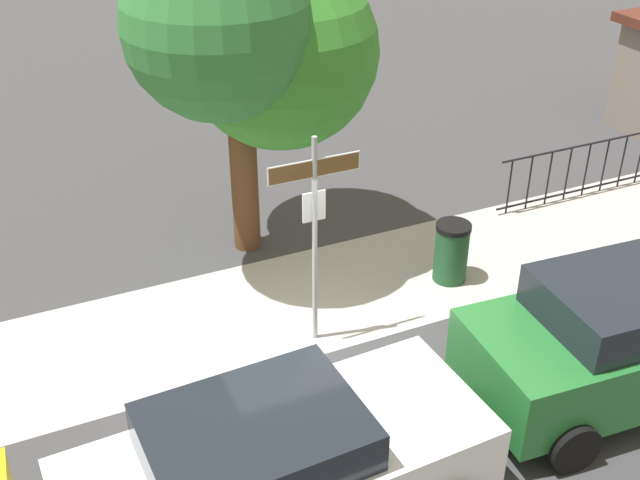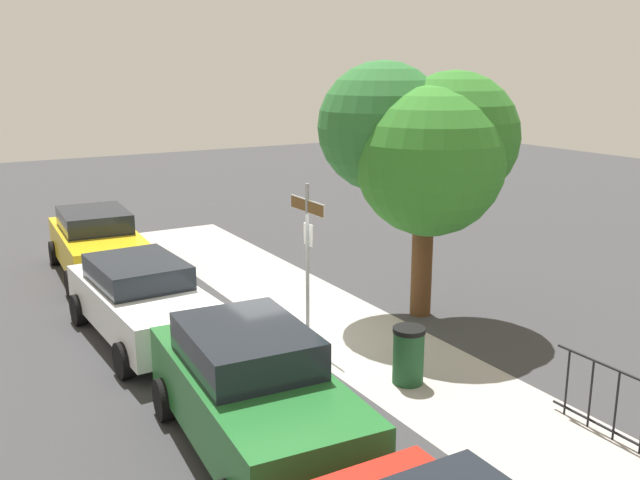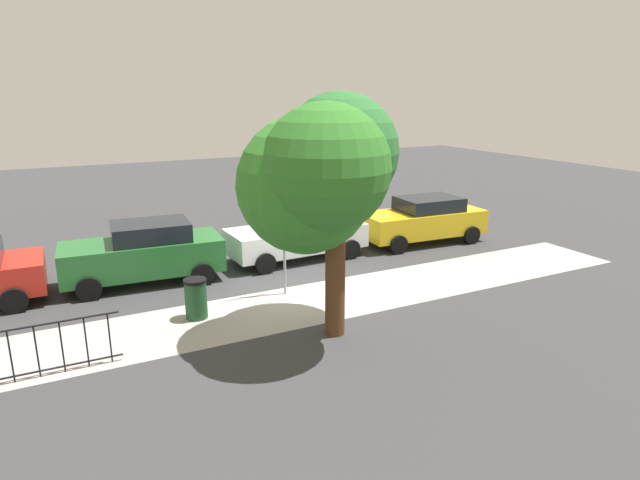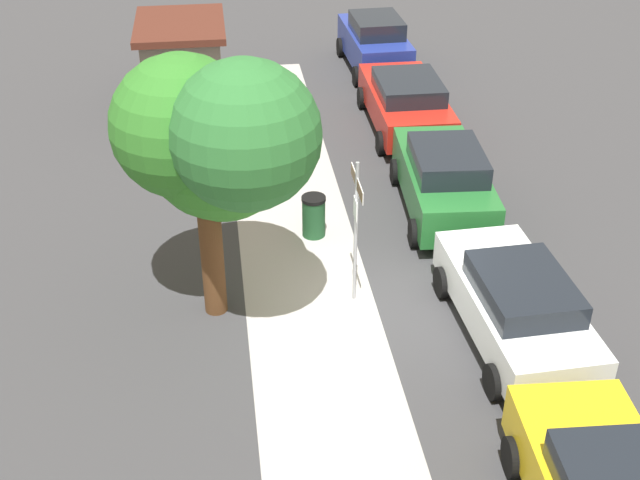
# 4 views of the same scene
# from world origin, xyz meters

# --- Properties ---
(ground_plane) EXTENTS (60.00, 60.00, 0.00)m
(ground_plane) POSITION_xyz_m (0.00, 0.00, 0.00)
(ground_plane) COLOR #38383A
(sidewalk_strip) EXTENTS (24.00, 2.60, 0.00)m
(sidewalk_strip) POSITION_xyz_m (2.00, 1.30, 0.00)
(sidewalk_strip) COLOR #A7A29F
(sidewalk_strip) RESTS_ON ground_plane
(street_sign) EXTENTS (1.26, 0.07, 3.07)m
(street_sign) POSITION_xyz_m (0.40, 0.40, 2.05)
(street_sign) COLOR #9EA0A5
(street_sign) RESTS_ON ground_plane
(shade_tree) EXTENTS (3.83, 3.70, 5.29)m
(shade_tree) POSITION_xyz_m (0.58, 2.92, 3.65)
(shade_tree) COLOR #54341C
(shade_tree) RESTS_ON ground_plane
(car_yellow) EXTENTS (4.56, 2.21, 1.63)m
(car_yellow) POSITION_xyz_m (-6.05, -2.06, 0.84)
(car_yellow) COLOR gold
(car_yellow) RESTS_ON ground_plane
(car_white) EXTENTS (4.49, 2.13, 1.53)m
(car_white) POSITION_xyz_m (-1.25, -2.33, 0.80)
(car_white) COLOR white
(car_white) RESTS_ON ground_plane
(car_green) EXTENTS (4.44, 2.22, 1.74)m
(car_green) POSITION_xyz_m (3.55, -2.23, 0.89)
(car_green) COLOR #23672C
(car_green) RESTS_ON ground_plane
(trash_bin) EXTENTS (0.55, 0.55, 0.98)m
(trash_bin) POSITION_xyz_m (2.93, 0.90, 0.49)
(trash_bin) COLOR #1E4C28
(trash_bin) RESTS_ON ground_plane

